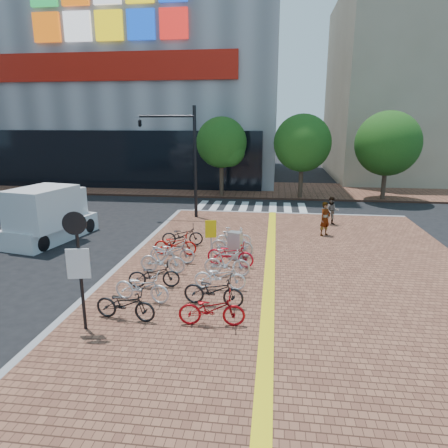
# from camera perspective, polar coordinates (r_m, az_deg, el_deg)

# --- Properties ---
(ground) EXTENTS (120.00, 120.00, 0.00)m
(ground) POSITION_cam_1_polar(r_m,az_deg,el_deg) (14.18, -1.82, -9.47)
(ground) COLOR black
(ground) RESTS_ON ground
(sidewalk) EXTENTS (14.00, 34.00, 0.15)m
(sidewalk) POSITION_cam_1_polar(r_m,az_deg,el_deg) (9.69, 12.14, -21.82)
(sidewalk) COLOR brown
(sidewalk) RESTS_ON ground
(tactile_strip) EXTENTS (0.40, 34.00, 0.01)m
(tactile_strip) POSITION_cam_1_polar(r_m,az_deg,el_deg) (9.60, 5.77, -21.32)
(tactile_strip) COLOR yellow
(tactile_strip) RESTS_ON sidewalk
(kerb_west) EXTENTS (0.25, 34.00, 0.15)m
(kerb_west) POSITION_cam_1_polar(r_m,az_deg,el_deg) (11.41, -27.61, -17.20)
(kerb_west) COLOR gray
(kerb_west) RESTS_ON ground
(kerb_north) EXTENTS (14.00, 0.25, 0.15)m
(kerb_north) POSITION_cam_1_polar(r_m,az_deg,el_deg) (25.45, 9.20, 1.41)
(kerb_north) COLOR gray
(kerb_north) RESTS_ON ground
(far_sidewalk) EXTENTS (70.00, 8.00, 0.15)m
(far_sidewalk) POSITION_cam_1_polar(r_m,az_deg,el_deg) (34.33, 3.76, 4.94)
(far_sidewalk) COLOR brown
(far_sidewalk) RESTS_ON ground
(department_store) EXTENTS (36.00, 24.27, 28.00)m
(department_store) POSITION_cam_1_polar(r_m,az_deg,el_deg) (48.95, -15.81, 23.66)
(department_store) COLOR gray
(department_store) RESTS_ON ground
(building_beige) EXTENTS (20.00, 18.00, 18.00)m
(building_beige) POSITION_cam_1_polar(r_m,az_deg,el_deg) (47.64, 28.13, 16.78)
(building_beige) COLOR gray
(building_beige) RESTS_ON ground
(crosswalk) EXTENTS (7.50, 4.00, 0.01)m
(crosswalk) POSITION_cam_1_polar(r_m,az_deg,el_deg) (27.45, 3.86, 2.37)
(crosswalk) COLOR silver
(crosswalk) RESTS_ON ground
(street_trees) EXTENTS (16.20, 4.60, 6.35)m
(street_trees) POSITION_cam_1_polar(r_m,az_deg,el_deg) (30.43, 13.14, 11.01)
(street_trees) COLOR #38281E
(street_trees) RESTS_ON far_sidewalk
(bike_0) EXTENTS (1.90, 0.84, 0.97)m
(bike_0) POSITION_cam_1_polar(r_m,az_deg,el_deg) (12.10, -13.92, -11.02)
(bike_0) COLOR black
(bike_0) RESTS_ON sidewalk
(bike_1) EXTENTS (1.95, 0.92, 0.99)m
(bike_1) POSITION_cam_1_polar(r_m,az_deg,el_deg) (13.12, -11.67, -8.77)
(bike_1) COLOR silver
(bike_1) RESTS_ON sidewalk
(bike_2) EXTENTS (1.85, 0.93, 0.93)m
(bike_2) POSITION_cam_1_polar(r_m,az_deg,el_deg) (14.11, -9.95, -7.13)
(bike_2) COLOR black
(bike_2) RESTS_ON sidewalk
(bike_3) EXTENTS (1.77, 0.55, 1.05)m
(bike_3) POSITION_cam_1_polar(r_m,az_deg,el_deg) (15.30, -8.77, -5.08)
(bike_3) COLOR silver
(bike_3) RESTS_ON sidewalk
(bike_4) EXTENTS (1.87, 0.67, 0.98)m
(bike_4) POSITION_cam_1_polar(r_m,az_deg,el_deg) (16.34, -7.40, -3.89)
(bike_4) COLOR #B9BABE
(bike_4) RESTS_ON sidewalk
(bike_5) EXTENTS (1.87, 0.72, 0.97)m
(bike_5) POSITION_cam_1_polar(r_m,az_deg,el_deg) (17.32, -6.98, -2.82)
(bike_5) COLOR red
(bike_5) RESTS_ON sidewalk
(bike_6) EXTENTS (1.98, 1.02, 0.99)m
(bike_6) POSITION_cam_1_polar(r_m,az_deg,el_deg) (18.53, -5.95, -1.60)
(bike_6) COLOR black
(bike_6) RESTS_ON sidewalk
(bike_7) EXTENTS (1.93, 0.80, 0.99)m
(bike_7) POSITION_cam_1_polar(r_m,az_deg,el_deg) (11.46, -1.76, -12.03)
(bike_7) COLOR #A20B11
(bike_7) RESTS_ON sidewalk
(bike_8) EXTENTS (2.00, 0.90, 1.01)m
(bike_8) POSITION_cam_1_polar(r_m,az_deg,el_deg) (12.58, -1.51, -9.43)
(bike_8) COLOR black
(bike_8) RESTS_ON sidewalk
(bike_9) EXTENTS (1.79, 0.63, 0.94)m
(bike_9) POSITION_cam_1_polar(r_m,az_deg,el_deg) (13.74, -0.59, -7.47)
(bike_9) COLOR white
(bike_9) RESTS_ON sidewalk
(bike_10) EXTENTS (1.75, 0.54, 1.04)m
(bike_10) POSITION_cam_1_polar(r_m,az_deg,el_deg) (14.85, 0.43, -5.55)
(bike_10) COLOR silver
(bike_10) RESTS_ON sidewalk
(bike_11) EXTENTS (2.00, 1.00, 1.01)m
(bike_11) POSITION_cam_1_polar(r_m,az_deg,el_deg) (15.87, 0.91, -4.28)
(bike_11) COLOR red
(bike_11) RESTS_ON sidewalk
(bike_12) EXTENTS (1.87, 0.66, 1.10)m
(bike_12) POSITION_cam_1_polar(r_m,az_deg,el_deg) (16.93, 1.13, -2.88)
(bike_12) COLOR #B8B8BD
(bike_12) RESTS_ON sidewalk
(bike_13) EXTENTS (1.69, 0.75, 0.98)m
(bike_13) POSITION_cam_1_polar(r_m,az_deg,el_deg) (18.05, 1.35, -1.97)
(bike_13) COLOR white
(bike_13) RESTS_ON sidewalk
(pedestrian_a) EXTENTS (0.74, 0.72, 1.71)m
(pedestrian_a) POSITION_cam_1_polar(r_m,az_deg,el_deg) (20.62, 14.25, 0.72)
(pedestrian_a) COLOR gray
(pedestrian_a) RESTS_ON sidewalk
(pedestrian_b) EXTENTS (0.78, 0.63, 1.56)m
(pedestrian_b) POSITION_cam_1_polar(r_m,az_deg,el_deg) (22.92, 15.15, 1.82)
(pedestrian_b) COLOR #515567
(pedestrian_b) RESTS_ON sidewalk
(utility_box) EXTENTS (0.61, 0.50, 1.16)m
(utility_box) POSITION_cam_1_polar(r_m,az_deg,el_deg) (16.67, 1.59, -3.06)
(utility_box) COLOR #B3B4B8
(utility_box) RESTS_ON sidewalk
(yellow_sign) EXTENTS (0.46, 0.16, 1.69)m
(yellow_sign) POSITION_cam_1_polar(r_m,az_deg,el_deg) (16.39, -1.86, -1.22)
(yellow_sign) COLOR #B7B7BC
(yellow_sign) RESTS_ON sidewalk
(notice_sign) EXTENTS (0.62, 0.20, 3.36)m
(notice_sign) POSITION_cam_1_polar(r_m,az_deg,el_deg) (11.28, -20.11, -4.46)
(notice_sign) COLOR black
(notice_sign) RESTS_ON sidewalk
(traffic_light_pole) EXTENTS (3.47, 1.34, 6.47)m
(traffic_light_pole) POSITION_cam_1_polar(r_m,az_deg,el_deg) (23.88, -7.78, 11.62)
(traffic_light_pole) COLOR black
(traffic_light_pole) RESTS_ON sidewalk
(box_truck) EXTENTS (2.91, 5.05, 2.75)m
(box_truck) POSITION_cam_1_polar(r_m,az_deg,el_deg) (21.43, -23.73, 1.23)
(box_truck) COLOR silver
(box_truck) RESTS_ON ground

